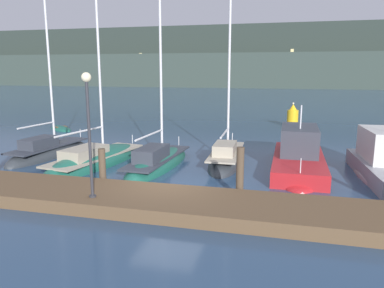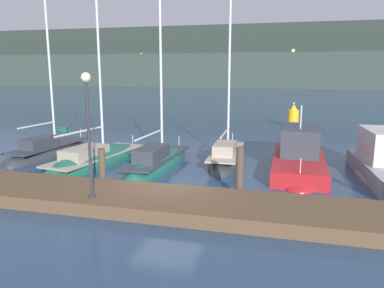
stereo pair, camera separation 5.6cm
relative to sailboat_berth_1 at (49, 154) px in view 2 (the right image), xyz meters
name	(u,v)px [view 2 (the right image)]	position (x,y,z in m)	size (l,w,h in m)	color
ground_plane	(167,193)	(8.31, -4.39, -0.11)	(400.00, 400.00, 0.00)	navy
dock	(153,201)	(8.31, -5.98, 0.11)	(24.04, 2.80, 0.45)	brown
mooring_pile_1	(102,168)	(5.54, -4.33, 0.68)	(0.28, 0.28, 1.59)	#4C3D2D
mooring_pile_2	(240,173)	(11.08, -4.33, 0.86)	(0.28, 0.28, 1.94)	#4C3D2D
sailboat_berth_1	(49,154)	(0.00, 0.00, 0.00)	(2.31, 6.27, 9.86)	#2D3338
sailboat_berth_2	(96,162)	(3.40, -0.98, -0.03)	(3.26, 7.52, 10.96)	#195647
sailboat_berth_3	(158,164)	(6.58, -0.66, 0.00)	(2.07, 6.84, 9.67)	#195647
sailboat_berth_4	(226,161)	(9.75, 0.86, 0.01)	(1.87, 5.98, 8.66)	#2D3338
motorboat_berth_5	(298,161)	(13.28, 0.57, 0.26)	(2.55, 7.33, 3.53)	red
motorboat_berth_6	(382,170)	(16.80, -0.13, 0.27)	(2.42, 6.81, 4.06)	gray
channel_buoy	(293,118)	(13.10, 14.16, 0.66)	(1.35, 1.35, 2.05)	gold
dock_lamppost	(88,116)	(6.38, -6.67, 3.11)	(0.32, 0.32, 4.16)	#2D2D33
hillside_backdrop	(265,59)	(5.47, 91.73, 7.52)	(240.00, 23.00, 16.57)	#28332D
rowboat_adrift	(62,129)	(-4.77, 8.37, -0.11)	(3.17, 2.72, 0.56)	#195647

